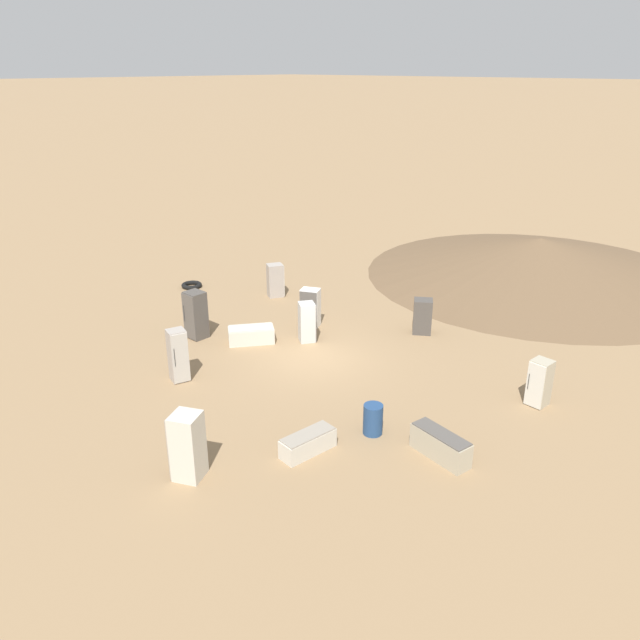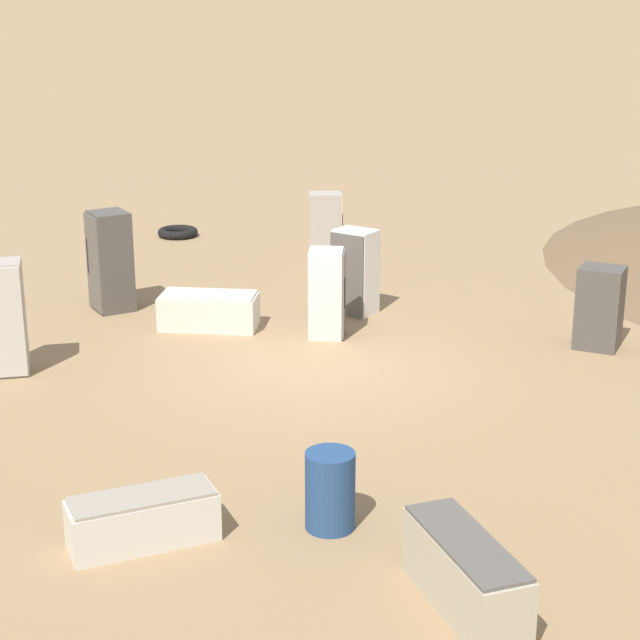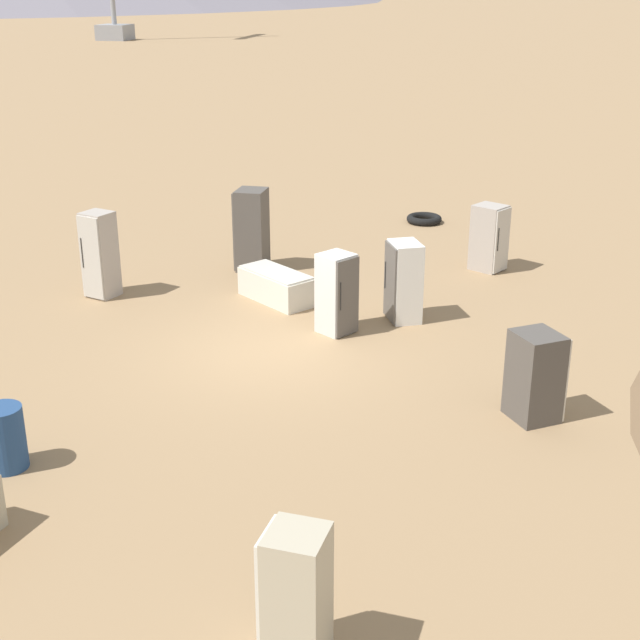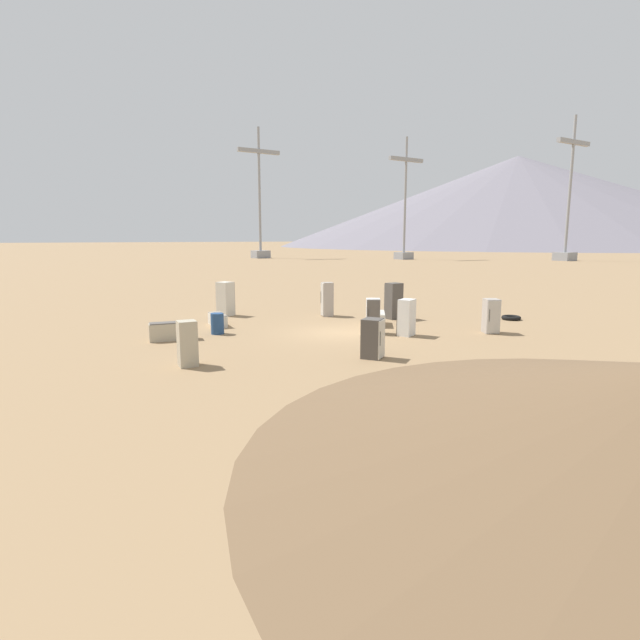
% 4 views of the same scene
% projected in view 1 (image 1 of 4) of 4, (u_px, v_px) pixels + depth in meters
% --- Properties ---
extents(ground_plane, '(1000.00, 1000.00, 0.00)m').
position_uv_depth(ground_plane, '(313.00, 357.00, 23.18)').
color(ground_plane, '#937551').
extents(dirt_mound, '(17.27, 17.27, 2.00)m').
position_uv_depth(dirt_mound, '(538.00, 257.00, 31.70)').
color(dirt_mound, brown).
rests_on(dirt_mound, ground_plane).
extents(discarded_fridge_0, '(0.74, 0.73, 1.86)m').
position_uv_depth(discarded_fridge_0, '(178.00, 355.00, 21.18)').
color(discarded_fridge_0, '#A89E93').
rests_on(discarded_fridge_0, ground_plane).
extents(discarded_fridge_1, '(1.67, 1.86, 0.65)m').
position_uv_depth(discarded_fridge_1, '(251.00, 335.00, 24.30)').
color(discarded_fridge_1, beige).
rests_on(discarded_fridge_1, ground_plane).
extents(discarded_fridge_2, '(0.79, 1.71, 0.60)m').
position_uv_depth(discarded_fridge_2, '(308.00, 443.00, 17.40)').
color(discarded_fridge_2, beige).
rests_on(discarded_fridge_2, ground_plane).
extents(discarded_fridge_3, '(0.84, 0.85, 1.58)m').
position_uv_depth(discarded_fridge_3, '(307.00, 322.00, 24.28)').
color(discarded_fridge_3, silver).
rests_on(discarded_fridge_3, ground_plane).
extents(discarded_fridge_4, '(0.65, 0.66, 1.54)m').
position_uv_depth(discarded_fridge_4, '(539.00, 383.00, 19.69)').
color(discarded_fridge_4, '#B2A88E').
rests_on(discarded_fridge_4, ground_plane).
extents(discarded_fridge_5, '(0.98, 0.97, 1.42)m').
position_uv_depth(discarded_fridge_5, '(422.00, 316.00, 25.06)').
color(discarded_fridge_5, '#4C4742').
rests_on(discarded_fridge_5, ground_plane).
extents(discarded_fridge_6, '(1.89, 0.90, 0.77)m').
position_uv_depth(discarded_fridge_6, '(440.00, 445.00, 17.15)').
color(discarded_fridge_6, '#B2A88E').
rests_on(discarded_fridge_6, ground_plane).
extents(discarded_fridge_7, '(1.00, 0.99, 1.86)m').
position_uv_depth(discarded_fridge_7, '(187.00, 446.00, 16.14)').
color(discarded_fridge_7, beige).
rests_on(discarded_fridge_7, ground_plane).
extents(discarded_fridge_8, '(0.75, 0.71, 1.91)m').
position_uv_depth(discarded_fridge_8, '(196.00, 315.00, 24.53)').
color(discarded_fridge_8, '#4C4742').
rests_on(discarded_fridge_8, ground_plane).
extents(discarded_fridge_9, '(0.92, 0.85, 1.61)m').
position_uv_depth(discarded_fridge_9, '(310.00, 308.00, 25.66)').
color(discarded_fridge_9, white).
rests_on(discarded_fridge_9, ground_plane).
extents(discarded_fridge_10, '(0.88, 0.93, 1.55)m').
position_uv_depth(discarded_fridge_10, '(275.00, 280.00, 29.02)').
color(discarded_fridge_10, '#A89E93').
rests_on(discarded_fridge_10, ground_plane).
extents(scrap_tire, '(0.99, 0.99, 0.21)m').
position_uv_depth(scrap_tire, '(192.00, 285.00, 30.43)').
color(scrap_tire, black).
rests_on(scrap_tire, ground_plane).
extents(rusty_barrel, '(0.58, 0.58, 0.94)m').
position_uv_depth(rusty_barrel, '(373.00, 419.00, 18.24)').
color(rusty_barrel, navy).
rests_on(rusty_barrel, ground_plane).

